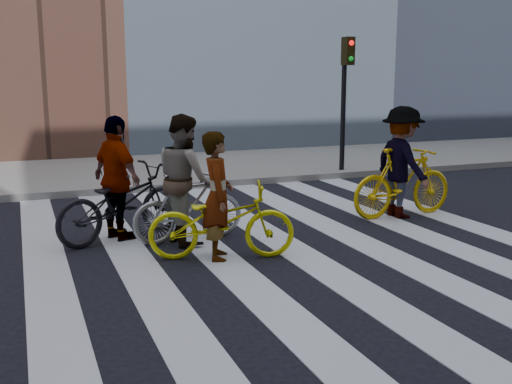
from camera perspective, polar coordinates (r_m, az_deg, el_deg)
ground at (r=8.32m, az=0.15°, el=-5.95°), size 100.00×100.00×0.00m
sidewalk_far at (r=15.36m, az=-10.32°, el=2.02°), size 100.00×5.00×0.15m
zebra_crosswalk at (r=8.32m, az=0.15°, el=-5.91°), size 8.25×10.00×0.01m
traffic_signal at (r=14.69m, az=8.53°, el=10.31°), size 0.22×0.42×3.33m
bike_yellow_left at (r=8.03m, az=-3.31°, el=-2.80°), size 2.07×1.21×1.03m
bike_silver_mid at (r=8.90m, az=-6.44°, el=-1.45°), size 1.77×0.68×1.04m
bike_yellow_right at (r=10.71m, az=13.84°, el=0.91°), size 2.05×0.66×1.22m
bike_dark_rear at (r=9.16m, az=-12.69°, el=-1.00°), size 2.27×1.54×1.13m
rider_left at (r=7.94m, az=-3.68°, el=-0.40°), size 0.57×0.72×1.72m
rider_mid at (r=8.80m, az=-6.82°, el=1.25°), size 0.82×1.00×1.90m
rider_right at (r=10.62m, az=13.70°, el=2.76°), size 0.77×1.27×1.92m
rider_rear at (r=9.09m, az=-13.10°, el=1.25°), size 0.85×1.18×1.86m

